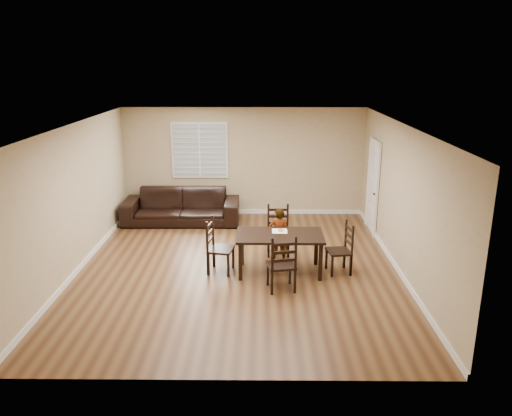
{
  "coord_description": "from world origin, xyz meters",
  "views": [
    {
      "loc": [
        0.42,
        -8.8,
        3.8
      ],
      "look_at": [
        0.33,
        0.62,
        1.0
      ],
      "focal_mm": 35.0,
      "sensor_mm": 36.0,
      "label": 1
    }
  ],
  "objects_px": {
    "chair_far": "(283,267)",
    "chair_right": "(345,250)",
    "sofa": "(181,206)",
    "chair_near": "(278,231)",
    "chair_left": "(214,248)",
    "child": "(279,234)",
    "donut": "(281,230)",
    "dining_table": "(280,239)"
  },
  "relations": [
    {
      "from": "dining_table",
      "to": "donut",
      "type": "height_order",
      "value": "donut"
    },
    {
      "from": "dining_table",
      "to": "chair_left",
      "type": "bearing_deg",
      "value": 178.99
    },
    {
      "from": "dining_table",
      "to": "chair_far",
      "type": "relative_size",
      "value": 1.56
    },
    {
      "from": "child",
      "to": "sofa",
      "type": "bearing_deg",
      "value": -46.39
    },
    {
      "from": "chair_left",
      "to": "child",
      "type": "relative_size",
      "value": 0.97
    },
    {
      "from": "chair_left",
      "to": "sofa",
      "type": "xyz_separation_m",
      "value": [
        -1.06,
        2.92,
        -0.06
      ]
    },
    {
      "from": "donut",
      "to": "child",
      "type": "bearing_deg",
      "value": 92.74
    },
    {
      "from": "dining_table",
      "to": "chair_right",
      "type": "xyz_separation_m",
      "value": [
        1.21,
        0.02,
        -0.22
      ]
    },
    {
      "from": "chair_far",
      "to": "chair_left",
      "type": "xyz_separation_m",
      "value": [
        -1.23,
        0.87,
        0.01
      ]
    },
    {
      "from": "dining_table",
      "to": "chair_far",
      "type": "bearing_deg",
      "value": -88.47
    },
    {
      "from": "chair_far",
      "to": "chair_right",
      "type": "height_order",
      "value": "chair_far"
    },
    {
      "from": "chair_near",
      "to": "child",
      "type": "relative_size",
      "value": 0.94
    },
    {
      "from": "chair_near",
      "to": "chair_left",
      "type": "relative_size",
      "value": 0.97
    },
    {
      "from": "chair_right",
      "to": "child",
      "type": "distance_m",
      "value": 1.33
    },
    {
      "from": "chair_right",
      "to": "donut",
      "type": "distance_m",
      "value": 1.24
    },
    {
      "from": "dining_table",
      "to": "chair_far",
      "type": "height_order",
      "value": "chair_far"
    },
    {
      "from": "chair_far",
      "to": "sofa",
      "type": "relative_size",
      "value": 0.37
    },
    {
      "from": "donut",
      "to": "chair_left",
      "type": "bearing_deg",
      "value": -172.87
    },
    {
      "from": "donut",
      "to": "sofa",
      "type": "xyz_separation_m",
      "value": [
        -2.29,
        2.77,
        -0.36
      ]
    },
    {
      "from": "chair_far",
      "to": "child",
      "type": "height_order",
      "value": "child"
    },
    {
      "from": "chair_far",
      "to": "chair_right",
      "type": "bearing_deg",
      "value": -154.44
    },
    {
      "from": "dining_table",
      "to": "chair_near",
      "type": "relative_size",
      "value": 1.58
    },
    {
      "from": "dining_table",
      "to": "donut",
      "type": "relative_size",
      "value": 14.52
    },
    {
      "from": "chair_far",
      "to": "sofa",
      "type": "height_order",
      "value": "chair_far"
    },
    {
      "from": "chair_right",
      "to": "chair_left",
      "type": "bearing_deg",
      "value": -99.29
    },
    {
      "from": "child",
      "to": "donut",
      "type": "bearing_deg",
      "value": 92.52
    },
    {
      "from": "donut",
      "to": "chair_near",
      "type": "bearing_deg",
      "value": 91.36
    },
    {
      "from": "chair_near",
      "to": "child",
      "type": "height_order",
      "value": "child"
    },
    {
      "from": "chair_far",
      "to": "chair_right",
      "type": "relative_size",
      "value": 1.05
    },
    {
      "from": "chair_far",
      "to": "child",
      "type": "distance_m",
      "value": 1.42
    },
    {
      "from": "chair_near",
      "to": "chair_right",
      "type": "distance_m",
      "value": 1.56
    },
    {
      "from": "chair_near",
      "to": "child",
      "type": "bearing_deg",
      "value": -90.57
    },
    {
      "from": "child",
      "to": "chair_left",
      "type": "bearing_deg",
      "value": 24.17
    },
    {
      "from": "chair_near",
      "to": "sofa",
      "type": "distance_m",
      "value": 2.98
    },
    {
      "from": "chair_right",
      "to": "child",
      "type": "height_order",
      "value": "child"
    },
    {
      "from": "dining_table",
      "to": "chair_left",
      "type": "xyz_separation_m",
      "value": [
        -1.21,
        0.02,
        -0.19
      ]
    },
    {
      "from": "chair_right",
      "to": "sofa",
      "type": "distance_m",
      "value": 4.55
    },
    {
      "from": "dining_table",
      "to": "chair_left",
      "type": "relative_size",
      "value": 1.53
    },
    {
      "from": "child",
      "to": "donut",
      "type": "distance_m",
      "value": 0.46
    },
    {
      "from": "chair_left",
      "to": "chair_far",
      "type": "bearing_deg",
      "value": -115.21
    },
    {
      "from": "chair_near",
      "to": "chair_right",
      "type": "bearing_deg",
      "value": -40.3
    },
    {
      "from": "child",
      "to": "donut",
      "type": "height_order",
      "value": "child"
    }
  ]
}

